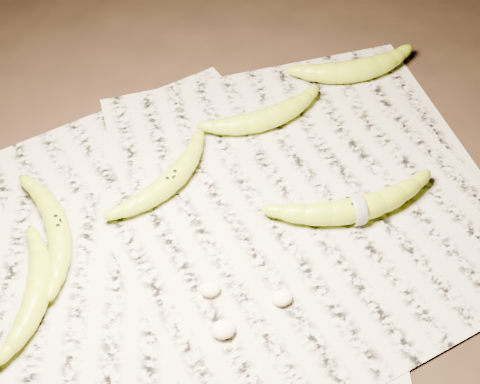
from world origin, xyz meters
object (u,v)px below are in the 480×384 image
object	(u,v)px
banana_left_a	(57,227)
banana_upper_b	(357,69)
banana_center	(171,180)
banana_left_b	(37,290)
banana_taped	(357,208)
banana_upper_a	(267,117)

from	to	relation	value
banana_left_a	banana_upper_b	xyz separation A→B (m)	(0.55, 0.18, 0.00)
banana_center	banana_upper_b	xyz separation A→B (m)	(0.38, 0.14, 0.00)
banana_left_b	banana_upper_b	distance (m)	0.65
banana_center	banana_taped	size ratio (longest dim) A/B	0.82
banana_left_a	banana_center	bearing A→B (deg)	-80.65
banana_left_a	banana_center	world-z (taller)	same
banana_left_b	banana_center	distance (m)	0.25
banana_left_a	banana_taped	size ratio (longest dim) A/B	0.85
banana_taped	banana_upper_a	bearing A→B (deg)	107.84
banana_upper_b	banana_left_a	bearing A→B (deg)	-158.60
banana_left_a	banana_left_b	world-z (taller)	same
banana_center	banana_upper_a	bearing A→B (deg)	-10.85
banana_upper_b	banana_left_b	bearing A→B (deg)	-151.57
banana_upper_a	banana_upper_b	world-z (taller)	banana_upper_b
banana_left_b	banana_upper_b	xyz separation A→B (m)	(0.59, 0.27, 0.00)
banana_left_b	banana_taped	size ratio (longest dim) A/B	0.76
banana_taped	banana_left_b	bearing A→B (deg)	-177.86
banana_left_b	banana_center	size ratio (longest dim) A/B	0.93
banana_left_a	banana_upper_a	size ratio (longest dim) A/B	1.05
banana_left_a	banana_upper_b	world-z (taller)	banana_upper_b
banana_taped	banana_upper_a	distance (m)	0.23
banana_left_a	banana_center	size ratio (longest dim) A/B	1.04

